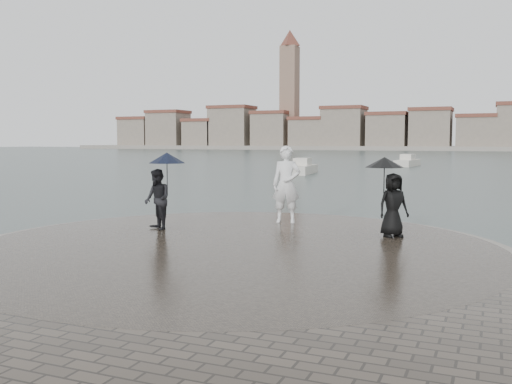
% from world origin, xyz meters
% --- Properties ---
extents(ground, '(400.00, 400.00, 0.00)m').
position_xyz_m(ground, '(0.00, 0.00, 0.00)').
color(ground, '#2B3835').
rests_on(ground, ground).
extents(kerb_ring, '(12.50, 12.50, 0.32)m').
position_xyz_m(kerb_ring, '(0.00, 3.50, 0.16)').
color(kerb_ring, gray).
rests_on(kerb_ring, ground).
extents(quay_tip, '(11.90, 11.90, 0.36)m').
position_xyz_m(quay_tip, '(0.00, 3.50, 0.18)').
color(quay_tip, '#2D261E').
rests_on(quay_tip, ground).
extents(statue, '(0.91, 0.70, 2.21)m').
position_xyz_m(statue, '(-0.09, 7.26, 1.46)').
color(statue, white).
rests_on(statue, quay_tip).
extents(visitor_left, '(1.24, 1.07, 2.04)m').
position_xyz_m(visitor_left, '(-2.72, 4.72, 1.45)').
color(visitor_left, black).
rests_on(visitor_left, quay_tip).
extents(visitor_right, '(1.18, 1.01, 1.95)m').
position_xyz_m(visitor_right, '(3.07, 5.99, 1.44)').
color(visitor_right, black).
rests_on(visitor_right, quay_tip).
extents(far_skyline, '(260.00, 20.00, 37.00)m').
position_xyz_m(far_skyline, '(-6.29, 160.71, 5.61)').
color(far_skyline, gray).
rests_on(far_skyline, ground).
extents(boats, '(8.14, 23.41, 1.50)m').
position_xyz_m(boats, '(-6.34, 45.60, 0.38)').
color(boats, silver).
rests_on(boats, ground).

